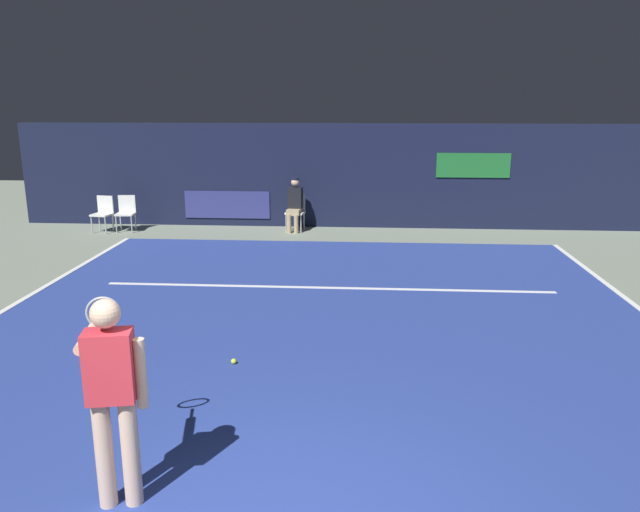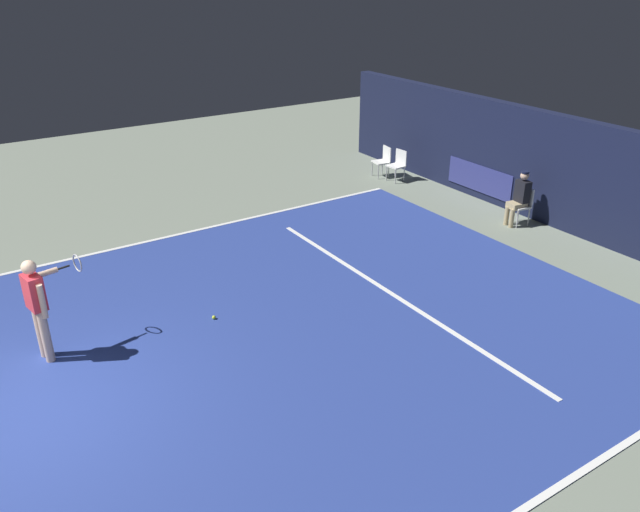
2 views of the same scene
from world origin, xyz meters
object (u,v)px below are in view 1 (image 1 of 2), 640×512
(courtside_chair_near, at_px, (103,212))
(courtside_chair_far, at_px, (126,211))
(line_judge_on_chair, at_px, (295,204))
(tennis_ball, at_px, (234,361))
(tennis_player, at_px, (112,390))

(courtside_chair_near, height_order, courtside_chair_far, same)
(courtside_chair_far, bearing_deg, line_judge_on_chair, 3.66)
(courtside_chair_near, xyz_separation_m, tennis_ball, (4.81, -7.57, -0.46))
(tennis_ball, bearing_deg, courtside_chair_far, 119.06)
(tennis_player, relative_size, tennis_ball, 25.44)
(line_judge_on_chair, bearing_deg, courtside_chair_far, -176.34)
(tennis_player, bearing_deg, courtside_chair_far, 110.70)
(tennis_player, height_order, courtside_chair_near, tennis_player)
(line_judge_on_chair, distance_m, courtside_chair_far, 4.18)
(line_judge_on_chair, xyz_separation_m, courtside_chair_near, (-4.70, -0.38, -0.18))
(tennis_player, relative_size, courtside_chair_near, 1.97)
(courtside_chair_far, xyz_separation_m, tennis_ball, (4.27, -7.69, -0.46))
(line_judge_on_chair, xyz_separation_m, tennis_ball, (0.11, -7.96, -0.64))
(courtside_chair_near, distance_m, tennis_ball, 8.98)
(tennis_player, relative_size, line_judge_on_chair, 1.31)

